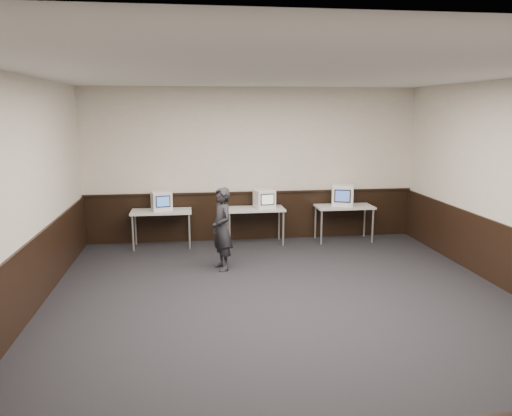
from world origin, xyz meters
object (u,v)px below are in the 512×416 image
(emac_left, at_px, (161,201))
(emac_center, at_px, (264,199))
(emac_right, at_px, (343,195))
(desk_left, at_px, (161,214))
(desk_right, at_px, (344,209))
(person, at_px, (222,229))
(desk_center, at_px, (255,211))

(emac_left, distance_m, emac_center, 2.09)
(emac_left, bearing_deg, emac_right, -12.71)
(desk_left, distance_m, desk_right, 3.80)
(emac_center, xyz_separation_m, emac_right, (1.68, 0.02, 0.03))
(emac_right, bearing_deg, emac_left, -160.86)
(desk_left, bearing_deg, person, -55.55)
(desk_right, distance_m, emac_center, 1.73)
(desk_right, distance_m, emac_left, 3.80)
(desk_center, bearing_deg, desk_right, 0.00)
(desk_center, bearing_deg, desk_left, 180.00)
(desk_left, bearing_deg, desk_right, 0.00)
(desk_center, relative_size, emac_right, 2.05)
(emac_left, height_order, emac_right, emac_right)
(desk_left, distance_m, emac_left, 0.27)
(emac_left, bearing_deg, person, -68.82)
(emac_left, relative_size, person, 0.33)
(emac_center, xyz_separation_m, person, (-0.98, -1.62, -0.22))
(desk_right, distance_m, person, 3.14)
(emac_left, bearing_deg, emac_center, -13.55)
(desk_right, bearing_deg, desk_center, 180.00)
(desk_left, bearing_deg, emac_right, 0.34)
(desk_right, height_order, person, person)
(desk_left, relative_size, emac_right, 2.05)
(desk_center, height_order, emac_right, emac_right)
(desk_right, bearing_deg, person, -148.98)
(desk_center, xyz_separation_m, emac_left, (-1.89, 0.04, 0.26))
(desk_left, height_order, emac_left, emac_left)
(emac_left, bearing_deg, desk_right, -13.05)
(desk_right, relative_size, emac_center, 2.60)
(emac_center, bearing_deg, desk_center, 170.03)
(desk_left, relative_size, emac_center, 2.60)
(emac_left, bearing_deg, desk_center, -13.70)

